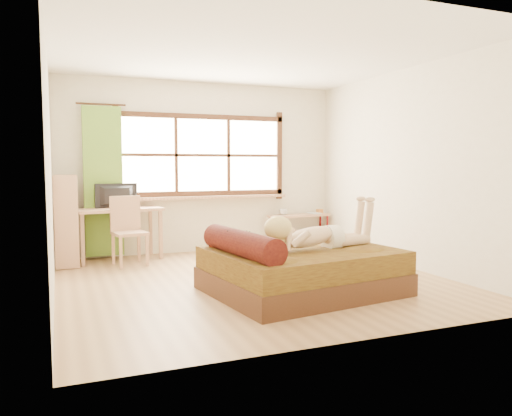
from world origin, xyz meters
name	(u,v)px	position (x,y,z in m)	size (l,w,h in m)	color
floor	(254,280)	(0.00, 0.00, 0.00)	(4.50, 4.50, 0.00)	#9E754C
ceiling	(254,53)	(0.00, 0.00, 2.70)	(4.50, 4.50, 0.00)	white
wall_back	(203,168)	(0.00, 2.25, 1.35)	(4.50, 4.50, 0.00)	silver
wall_front	(361,171)	(0.00, -2.25, 1.35)	(4.50, 4.50, 0.00)	silver
wall_left	(50,170)	(-2.25, 0.00, 1.35)	(4.50, 4.50, 0.00)	silver
wall_right	(408,168)	(2.25, 0.00, 1.35)	(4.50, 4.50, 0.00)	silver
window	(203,158)	(0.00, 2.22, 1.51)	(2.80, 0.16, 1.46)	#FFEDBF
curtain	(103,182)	(-1.55, 2.13, 1.15)	(0.55, 0.10, 2.20)	#3F7D22
bed	(298,269)	(0.25, -0.71, 0.26)	(2.12, 1.79, 0.73)	#362110
woman	(317,222)	(0.44, -0.75, 0.77)	(1.35, 0.39, 0.58)	#D5AE89
kitten	(237,241)	(-0.43, -0.60, 0.60)	(0.29, 0.12, 0.23)	black
desk	(118,215)	(-1.37, 1.95, 0.66)	(1.30, 0.76, 0.77)	#A8785B
monitor	(117,196)	(-1.37, 2.00, 0.95)	(0.62, 0.08, 0.36)	black
chair	(128,226)	(-1.28, 1.59, 0.53)	(0.49, 0.49, 0.96)	#A8785B
pipe_shelf	(300,223)	(1.66, 2.07, 0.41)	(1.12, 0.36, 0.63)	#A8785B
cup	(283,212)	(1.35, 2.07, 0.60)	(0.13, 0.13, 0.10)	gray
book	(310,213)	(1.85, 2.07, 0.56)	(0.18, 0.24, 0.02)	gray
bookshelf	(66,220)	(-2.08, 1.76, 0.63)	(0.32, 0.55, 1.25)	#A8785B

